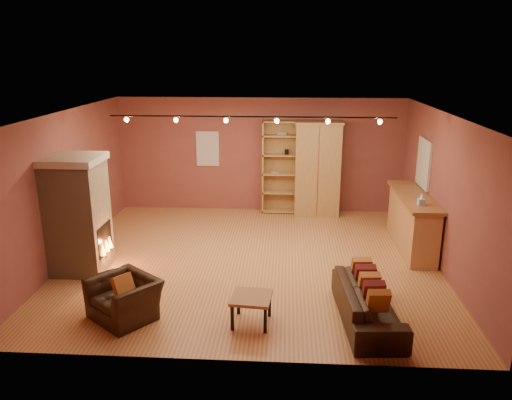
# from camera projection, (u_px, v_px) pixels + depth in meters

# --- Properties ---
(floor) EXTENTS (7.00, 7.00, 0.00)m
(floor) POSITION_uv_depth(u_px,v_px,m) (251.00, 260.00, 9.58)
(floor) COLOR #9E6638
(floor) RESTS_ON ground
(ceiling) EXTENTS (7.00, 7.00, 0.00)m
(ceiling) POSITION_uv_depth(u_px,v_px,m) (250.00, 114.00, 8.78)
(ceiling) COLOR #552F1A
(ceiling) RESTS_ON back_wall
(back_wall) EXTENTS (7.00, 0.02, 2.80)m
(back_wall) POSITION_uv_depth(u_px,v_px,m) (260.00, 155.00, 12.29)
(back_wall) COLOR brown
(back_wall) RESTS_ON floor
(left_wall) EXTENTS (0.02, 6.50, 2.80)m
(left_wall) POSITION_uv_depth(u_px,v_px,m) (66.00, 187.00, 9.39)
(left_wall) COLOR brown
(left_wall) RESTS_ON floor
(right_wall) EXTENTS (0.02, 6.50, 2.80)m
(right_wall) POSITION_uv_depth(u_px,v_px,m) (444.00, 193.00, 8.97)
(right_wall) COLOR brown
(right_wall) RESTS_ON floor
(fireplace) EXTENTS (1.01, 0.98, 2.12)m
(fireplace) POSITION_uv_depth(u_px,v_px,m) (78.00, 215.00, 8.88)
(fireplace) COLOR tan
(fireplace) RESTS_ON floor
(back_window) EXTENTS (0.56, 0.04, 0.86)m
(back_window) POSITION_uv_depth(u_px,v_px,m) (208.00, 149.00, 12.30)
(back_window) COLOR silver
(back_window) RESTS_ON back_wall
(bookcase) EXTENTS (0.93, 0.36, 2.28)m
(bookcase) POSITION_uv_depth(u_px,v_px,m) (281.00, 166.00, 12.21)
(bookcase) COLOR tan
(bookcase) RESTS_ON floor
(armoire) EXTENTS (1.13, 0.64, 2.29)m
(armoire) POSITION_uv_depth(u_px,v_px,m) (317.00, 169.00, 12.00)
(armoire) COLOR tan
(armoire) RESTS_ON floor
(bar_counter) EXTENTS (0.63, 2.35, 1.13)m
(bar_counter) POSITION_uv_depth(u_px,v_px,m) (412.00, 221.00, 10.03)
(bar_counter) COLOR tan
(bar_counter) RESTS_ON floor
(tissue_box) EXTENTS (0.11, 0.11, 0.21)m
(tissue_box) POSITION_uv_depth(u_px,v_px,m) (421.00, 200.00, 9.19)
(tissue_box) COLOR #86AFD7
(tissue_box) RESTS_ON bar_counter
(right_window) EXTENTS (0.05, 0.90, 1.00)m
(right_window) POSITION_uv_depth(u_px,v_px,m) (424.00, 163.00, 10.24)
(right_window) COLOR silver
(right_window) RESTS_ON right_wall
(loveseat) EXTENTS (0.70, 1.98, 0.79)m
(loveseat) POSITION_uv_depth(u_px,v_px,m) (368.00, 296.00, 7.32)
(loveseat) COLOR black
(loveseat) RESTS_ON floor
(armchair) EXTENTS (1.13, 1.08, 0.83)m
(armchair) POSITION_uv_depth(u_px,v_px,m) (124.00, 292.00, 7.41)
(armchair) COLOR black
(armchair) RESTS_ON floor
(coffee_table) EXTENTS (0.62, 0.62, 0.43)m
(coffee_table) POSITION_uv_depth(u_px,v_px,m) (251.00, 300.00, 7.27)
(coffee_table) COLOR #9B6338
(coffee_table) RESTS_ON floor
(track_rail) EXTENTS (5.20, 0.09, 0.13)m
(track_rail) POSITION_uv_depth(u_px,v_px,m) (251.00, 119.00, 9.00)
(track_rail) COLOR black
(track_rail) RESTS_ON ceiling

